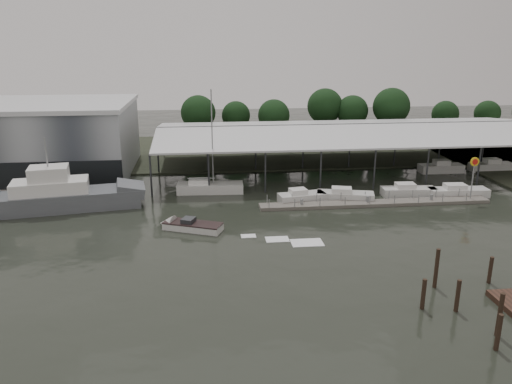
{
  "coord_description": "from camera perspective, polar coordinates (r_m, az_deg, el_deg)",
  "views": [
    {
      "loc": [
        -5.48,
        -45.02,
        18.87
      ],
      "look_at": [
        0.42,
        8.63,
        2.5
      ],
      "focal_mm": 35.0,
      "sensor_mm": 36.0,
      "label": 1
    }
  ],
  "objects": [
    {
      "name": "horizon_tree_line",
      "position": [
        97.96,
        10.74,
        9.09
      ],
      "size": [
        70.46,
        10.82,
        10.48
      ],
      "color": "#2F2215",
      "rests_on": "ground"
    },
    {
      "name": "storage_warehouse",
      "position": [
        79.44,
        -22.76,
        5.72
      ],
      "size": [
        24.5,
        20.5,
        10.5
      ],
      "color": "#94999D",
      "rests_on": "ground"
    },
    {
      "name": "moored_cruiser_2",
      "position": [
        66.23,
        16.99,
        0.11
      ],
      "size": [
        6.93,
        2.61,
        1.7
      ],
      "rotation": [
        0.0,
        0.0,
        -0.06
      ],
      "color": "silver",
      "rests_on": "ground"
    },
    {
      "name": "shell_fuel_sign",
      "position": [
        65.61,
        23.62,
        2.27
      ],
      "size": [
        1.1,
        0.18,
        5.55
      ],
      "color": "gray",
      "rests_on": "ground"
    },
    {
      "name": "floating_dock",
      "position": [
        61.6,
        13.46,
        -1.25
      ],
      "size": [
        28.0,
        2.0,
        1.4
      ],
      "color": "#69655D",
      "rests_on": "ground"
    },
    {
      "name": "speedboat_underway",
      "position": [
        52.62,
        -7.8,
        -3.85
      ],
      "size": [
        16.94,
        8.38,
        2.0
      ],
      "rotation": [
        0.0,
        0.0,
        2.74
      ],
      "color": "silver",
      "rests_on": "ground"
    },
    {
      "name": "moored_cruiser_3",
      "position": [
        67.98,
        22.05,
        0.03
      ],
      "size": [
        7.51,
        2.57,
        1.7
      ],
      "rotation": [
        0.0,
        0.0,
        -0.05
      ],
      "color": "silver",
      "rests_on": "ground"
    },
    {
      "name": "mooring_pilings",
      "position": [
        39.92,
        22.83,
        -11.05
      ],
      "size": [
        7.47,
        9.07,
        3.9
      ],
      "color": "black",
      "rests_on": "ground"
    },
    {
      "name": "moored_cruiser_1",
      "position": [
        62.43,
        10.1,
        -0.4
      ],
      "size": [
        7.23,
        3.87,
        1.7
      ],
      "rotation": [
        0.0,
        0.0,
        -0.26
      ],
      "color": "silver",
      "rests_on": "ground"
    },
    {
      "name": "white_sailboat",
      "position": [
        65.0,
        -5.39,
        0.53
      ],
      "size": [
        8.63,
        2.98,
        13.43
      ],
      "rotation": [
        0.0,
        0.0,
        -0.04
      ],
      "color": "silver",
      "rests_on": "ground"
    },
    {
      "name": "moored_cruiser_0",
      "position": [
        61.19,
        5.22,
        -0.56
      ],
      "size": [
        6.03,
        3.12,
        1.7
      ],
      "rotation": [
        0.0,
        0.0,
        0.17
      ],
      "color": "silver",
      "rests_on": "ground"
    },
    {
      "name": "land_strip_far",
      "position": [
        89.18,
        -2.62,
        4.7
      ],
      "size": [
        140.0,
        30.0,
        0.3
      ],
      "color": "#323629",
      "rests_on": "ground"
    },
    {
      "name": "covered_boat_shed",
      "position": [
        77.45,
        10.77,
        7.11
      ],
      "size": [
        58.24,
        24.0,
        6.96
      ],
      "color": "silver",
      "rests_on": "ground"
    },
    {
      "name": "ground",
      "position": [
        49.12,
        0.61,
        -5.72
      ],
      "size": [
        200.0,
        200.0,
        0.0
      ],
      "primitive_type": "plane",
      "color": "black",
      "rests_on": "ground"
    },
    {
      "name": "grey_trawler",
      "position": [
        62.23,
        -21.24,
        -0.44
      ],
      "size": [
        18.87,
        7.27,
        8.84
      ],
      "rotation": [
        0.0,
        0.0,
        0.16
      ],
      "color": "#56595F",
      "rests_on": "ground"
    }
  ]
}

